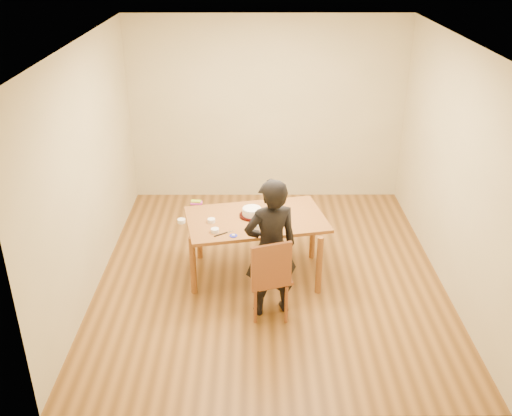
{
  "coord_description": "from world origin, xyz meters",
  "views": [
    {
      "loc": [
        -0.18,
        -5.81,
        3.7
      ],
      "look_at": [
        -0.17,
        -0.07,
        0.9
      ],
      "focal_mm": 40.0,
      "sensor_mm": 36.0,
      "label": 1
    }
  ],
  "objects_px": {
    "dining_chair": "(271,277)",
    "cake_plate": "(252,215)",
    "dining_table": "(256,219)",
    "cake": "(252,212)",
    "person": "(271,248)"
  },
  "relations": [
    {
      "from": "dining_table",
      "to": "cake",
      "type": "distance_m",
      "value": 0.1
    },
    {
      "from": "cake",
      "to": "person",
      "type": "bearing_deg",
      "value": -75.77
    },
    {
      "from": "dining_table",
      "to": "cake",
      "type": "bearing_deg",
      "value": 124.32
    },
    {
      "from": "cake",
      "to": "person",
      "type": "relative_size",
      "value": 0.14
    },
    {
      "from": "cake_plate",
      "to": "cake",
      "type": "bearing_deg",
      "value": -90.0
    },
    {
      "from": "cake",
      "to": "dining_table",
      "type": "bearing_deg",
      "value": -44.2
    },
    {
      "from": "dining_table",
      "to": "person",
      "type": "bearing_deg",
      "value": -89.86
    },
    {
      "from": "dining_table",
      "to": "cake_plate",
      "type": "xyz_separation_m",
      "value": [
        -0.05,
        0.05,
        0.03
      ]
    },
    {
      "from": "dining_table",
      "to": "dining_chair",
      "type": "relative_size",
      "value": 4.16
    },
    {
      "from": "person",
      "to": "dining_chair",
      "type": "bearing_deg",
      "value": 73.93
    },
    {
      "from": "dining_chair",
      "to": "cake_plate",
      "type": "bearing_deg",
      "value": 85.51
    },
    {
      "from": "person",
      "to": "cake_plate",
      "type": "bearing_deg",
      "value": -91.84
    },
    {
      "from": "dining_chair",
      "to": "person",
      "type": "height_order",
      "value": "person"
    },
    {
      "from": "cake",
      "to": "person",
      "type": "xyz_separation_m",
      "value": [
        0.2,
        -0.78,
        -0.04
      ]
    },
    {
      "from": "dining_chair",
      "to": "cake_plate",
      "type": "distance_m",
      "value": 0.9
    }
  ]
}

